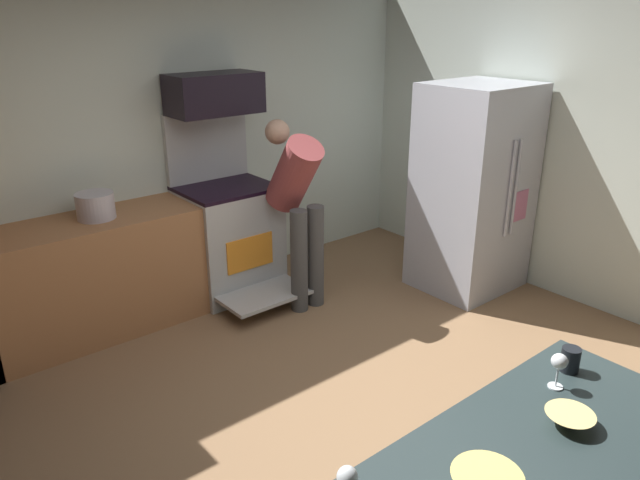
# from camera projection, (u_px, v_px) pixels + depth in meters

# --- Properties ---
(ground_plane) EXTENTS (5.20, 4.80, 0.02)m
(ground_plane) POSITION_uv_depth(u_px,v_px,m) (353.00, 411.00, 3.72)
(ground_plane) COLOR #866445
(wall_back) EXTENTS (5.20, 0.12, 2.60)m
(wall_back) POSITION_uv_depth(u_px,v_px,m) (166.00, 143.00, 4.93)
(wall_back) COLOR silver
(wall_back) RESTS_ON ground
(wall_right) EXTENTS (0.12, 4.80, 2.60)m
(wall_right) POSITION_uv_depth(u_px,v_px,m) (591.00, 148.00, 4.75)
(wall_right) COLOR silver
(wall_right) RESTS_ON ground
(lower_cabinet_run) EXTENTS (2.40, 0.60, 0.90)m
(lower_cabinet_run) POSITION_uv_depth(u_px,v_px,m) (86.00, 279.00, 4.44)
(lower_cabinet_run) COLOR #A56C43
(lower_cabinet_run) RESTS_ON ground
(oven_range) EXTENTS (0.76, 1.05, 1.54)m
(oven_range) POSITION_uv_depth(u_px,v_px,m) (229.00, 235.00, 5.14)
(oven_range) COLOR #B3B5B5
(oven_range) RESTS_ON ground
(microwave) EXTENTS (0.74, 0.38, 0.32)m
(microwave) POSITION_uv_depth(u_px,v_px,m) (214.00, 94.00, 4.78)
(microwave) COLOR black
(microwave) RESTS_ON oven_range
(refrigerator) EXTENTS (0.85, 0.77, 1.78)m
(refrigerator) POSITION_uv_depth(u_px,v_px,m) (473.00, 189.00, 5.11)
(refrigerator) COLOR #B4B7C4
(refrigerator) RESTS_ON ground
(person_cook) EXTENTS (0.31, 0.60, 1.51)m
(person_cook) POSITION_uv_depth(u_px,v_px,m) (297.00, 201.00, 4.78)
(person_cook) COLOR #474747
(person_cook) RESTS_ON ground
(mixing_bowl_large) EXTENTS (0.18, 0.18, 0.05)m
(mixing_bowl_large) POSITION_uv_depth(u_px,v_px,m) (569.00, 419.00, 2.18)
(mixing_bowl_large) COLOR #EACE79
(mixing_bowl_large) RESTS_ON counter_island
(wine_glass_near) EXTENTS (0.07, 0.07, 0.15)m
(wine_glass_near) POSITION_uv_depth(u_px,v_px,m) (559.00, 363.00, 2.37)
(wine_glass_near) COLOR silver
(wine_glass_near) RESTS_ON counter_island
(wine_glass_extra) EXTENTS (0.07, 0.07, 0.16)m
(wine_glass_extra) POSITION_uv_depth(u_px,v_px,m) (347.00, 479.00, 1.79)
(wine_glass_extra) COLOR silver
(wine_glass_extra) RESTS_ON counter_island
(mug_coffee) EXTENTS (0.08, 0.08, 0.11)m
(mug_coffee) POSITION_uv_depth(u_px,v_px,m) (570.00, 360.00, 2.50)
(mug_coffee) COLOR black
(mug_coffee) RESTS_ON counter_island
(stock_pot) EXTENTS (0.27, 0.27, 0.19)m
(stock_pot) POSITION_uv_depth(u_px,v_px,m) (95.00, 206.00, 4.33)
(stock_pot) COLOR #BDB5BF
(stock_pot) RESTS_ON lower_cabinet_run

